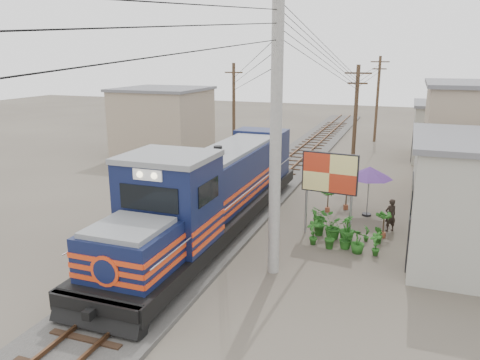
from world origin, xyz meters
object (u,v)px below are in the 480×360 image
at_px(vendor, 390,215).
at_px(locomotive, 213,194).
at_px(billboard, 330,175).
at_px(market_umbrella, 370,173).

bearing_deg(vendor, locomotive, -15.70).
distance_m(locomotive, billboard, 4.99).
bearing_deg(locomotive, billboard, 15.86).
xyz_separation_m(billboard, market_umbrella, (1.37, 3.33, -0.55)).
distance_m(billboard, vendor, 3.53).
distance_m(locomotive, market_umbrella, 7.68).
bearing_deg(vendor, billboard, -6.06).
bearing_deg(market_umbrella, vendor, -57.63).
xyz_separation_m(locomotive, billboard, (4.72, 1.34, 0.91)).
relative_size(locomotive, vendor, 11.22).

